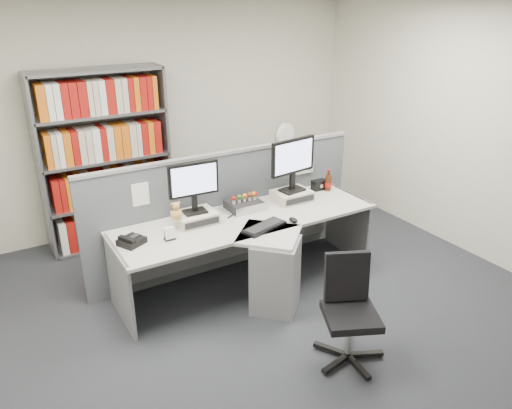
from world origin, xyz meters
TOP-DOWN VIEW (x-y plane):
  - ground at (0.00, 0.00)m, footprint 5.50×5.50m
  - room_shell at (0.00, 0.00)m, footprint 5.04×5.54m
  - partition at (0.00, 1.25)m, footprint 3.00×0.08m
  - desk at (0.00, 0.60)m, footprint 2.60×1.20m
  - monitor_riser_left at (-0.47, 0.98)m, footprint 0.38×0.31m
  - monitor_riser_right at (0.63, 0.98)m, footprint 0.38×0.31m
  - monitor_left at (-0.47, 0.98)m, footprint 0.48×0.16m
  - monitor_right at (0.63, 0.98)m, footprint 0.55×0.21m
  - desktop_pc at (0.08, 1.03)m, footprint 0.32×0.29m
  - figurines at (0.10, 1.01)m, footprint 0.29×0.05m
  - keyboard at (0.02, 0.53)m, footprint 0.47×0.28m
  - mouse at (0.33, 0.51)m, footprint 0.07×0.11m
  - desk_phone at (-1.13, 0.84)m, footprint 0.26×0.25m
  - desk_calendar at (-0.82, 0.76)m, footprint 0.10×0.07m
  - plush_toy at (-0.68, 0.92)m, footprint 0.10×0.10m
  - speaker at (1.06, 1.08)m, footprint 0.16×0.09m
  - cola_bottle at (1.13, 1.00)m, footprint 0.07×0.07m
  - shelving_unit at (-0.90, 2.44)m, footprint 1.41×0.40m
  - filing_cabinet at (1.20, 1.99)m, footprint 0.45×0.61m
  - desk_fan at (1.20, 1.99)m, footprint 0.32×0.21m
  - office_chair at (0.14, -0.55)m, footprint 0.56×0.58m

SIDE VIEW (x-z plane):
  - ground at x=0.00m, z-range 0.00..0.00m
  - filing_cabinet at x=1.20m, z-range 0.00..0.70m
  - desk at x=0.00m, z-range 0.10..0.82m
  - office_chair at x=0.14m, z-range 0.03..0.88m
  - partition at x=0.00m, z-range 0.01..1.29m
  - keyboard at x=0.02m, z-range 0.72..0.75m
  - mouse at x=0.33m, z-range 0.72..0.76m
  - desk_phone at x=-1.13m, z-range 0.71..0.80m
  - desktop_pc at x=0.08m, z-range 0.72..0.81m
  - monitor_riser_left at x=-0.47m, z-range 0.72..0.82m
  - monitor_riser_right at x=0.63m, z-range 0.72..0.82m
  - desk_calendar at x=-0.82m, z-range 0.71..0.83m
  - speaker at x=1.06m, z-range 0.72..0.83m
  - cola_bottle at x=1.13m, z-range 0.69..0.93m
  - figurines at x=0.10m, z-range 0.81..0.90m
  - plush_toy at x=-0.68m, z-range 0.81..0.98m
  - shelving_unit at x=-0.90m, z-range -0.02..1.98m
  - desk_fan at x=1.20m, z-range 0.77..1.33m
  - monitor_left at x=-0.47m, z-range 0.87..1.35m
  - monitor_right at x=0.63m, z-range 0.87..1.43m
  - room_shell at x=0.00m, z-range 0.43..3.15m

